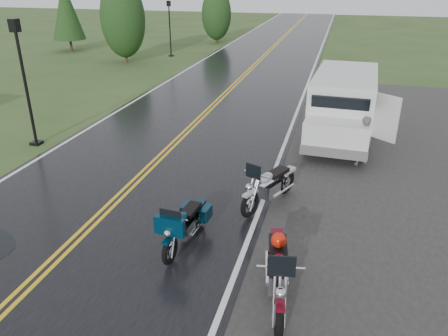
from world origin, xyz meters
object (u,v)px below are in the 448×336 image
lamp_post_far_left (170,29)px  person_at_van (363,142)px  lamp_post_near_left (26,84)px  motorcycle_red (280,302)px  motorcycle_silver (250,195)px  van_white (310,119)px  motorcycle_teal (169,241)px

lamp_post_far_left → person_at_van: bearing=-52.5°
lamp_post_near_left → motorcycle_red: bearing=-35.0°
motorcycle_red → motorcycle_silver: 3.84m
motorcycle_silver → lamp_post_near_left: (-8.38, 3.10, 1.47)m
person_at_van → lamp_post_near_left: bearing=-28.8°
van_white → motorcycle_teal: bearing=-104.4°
lamp_post_near_left → lamp_post_far_left: lamp_post_near_left is taller
motorcycle_silver → person_at_van: size_ratio=1.45×
motorcycle_red → motorcycle_silver: size_ratio=1.08×
motorcycle_red → lamp_post_near_left: (-9.62, 6.74, 1.42)m
person_at_van → lamp_post_far_left: 21.22m
van_white → person_at_van: size_ratio=3.76×
motorcycle_teal → van_white: 7.39m
van_white → lamp_post_near_left: 9.58m
motorcycle_teal → motorcycle_silver: motorcycle_silver is taller
motorcycle_red → lamp_post_near_left: 11.83m
motorcycle_teal → lamp_post_near_left: bearing=148.2°
motorcycle_teal → person_at_van: bearing=63.4°
motorcycle_red → lamp_post_far_left: bearing=105.0°
motorcycle_red → lamp_post_near_left: bearing=135.1°
motorcycle_teal → lamp_post_far_left: lamp_post_far_left is taller
motorcycle_silver → lamp_post_far_left: bearing=140.0°
motorcycle_red → person_at_van: person_at_van is taller
lamp_post_near_left → van_white: bearing=10.1°
motorcycle_red → van_white: 8.43m
motorcycle_silver → lamp_post_far_left: (-10.18, 20.96, 1.23)m
motorcycle_silver → motorcycle_teal: bearing=-94.1°
motorcycle_red → motorcycle_silver: (-1.24, 3.64, -0.05)m
lamp_post_near_left → person_at_van: bearing=5.3°
motorcycle_red → motorcycle_teal: 2.82m
motorcycle_red → motorcycle_teal: (-2.45, 1.38, -0.13)m
motorcycle_teal → van_white: size_ratio=0.34×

